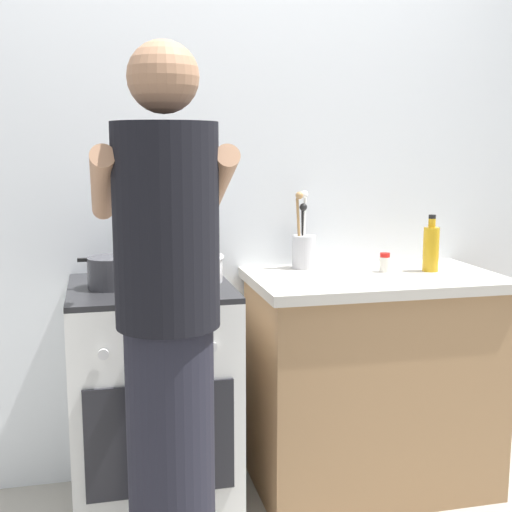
# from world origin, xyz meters

# --- Properties ---
(back_wall) EXTENTS (3.20, 0.10, 2.50)m
(back_wall) POSITION_xyz_m (0.20, 0.50, 1.25)
(back_wall) COLOR silver
(back_wall) RESTS_ON ground
(countertop) EXTENTS (1.00, 0.60, 0.90)m
(countertop) POSITION_xyz_m (0.55, 0.15, 0.45)
(countertop) COLOR #99724C
(countertop) RESTS_ON ground
(stove_range) EXTENTS (0.60, 0.62, 0.90)m
(stove_range) POSITION_xyz_m (-0.35, 0.15, 0.45)
(stove_range) COLOR white
(stove_range) RESTS_ON ground
(pot) EXTENTS (0.24, 0.17, 0.11)m
(pot) POSITION_xyz_m (-0.49, 0.13, 0.96)
(pot) COLOR #38383D
(pot) RESTS_ON stove_range
(mixing_bowl) EXTENTS (0.29, 0.29, 0.10)m
(mixing_bowl) POSITION_xyz_m (-0.21, 0.19, 0.96)
(mixing_bowl) COLOR #B7B7BC
(mixing_bowl) RESTS_ON stove_range
(utensil_crock) EXTENTS (0.10, 0.10, 0.33)m
(utensil_crock) POSITION_xyz_m (0.31, 0.36, 0.99)
(utensil_crock) COLOR silver
(utensil_crock) RESTS_ON countertop
(spice_bottle) EXTENTS (0.04, 0.04, 0.08)m
(spice_bottle) POSITION_xyz_m (0.61, 0.20, 0.94)
(spice_bottle) COLOR silver
(spice_bottle) RESTS_ON countertop
(oil_bottle) EXTENTS (0.07, 0.07, 0.24)m
(oil_bottle) POSITION_xyz_m (0.81, 0.17, 1.00)
(oil_bottle) COLOR gold
(oil_bottle) RESTS_ON countertop
(person) EXTENTS (0.41, 0.50, 1.70)m
(person) POSITION_xyz_m (-0.34, -0.44, 0.86)
(person) COLOR black
(person) RESTS_ON ground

